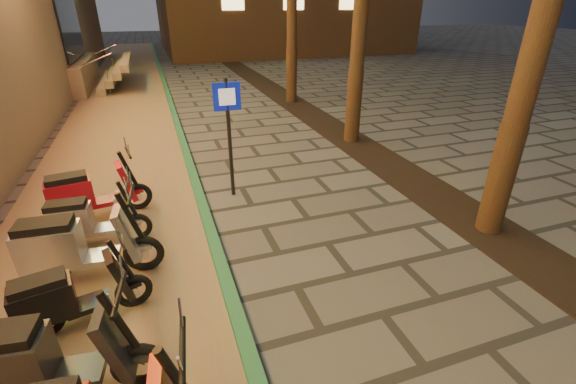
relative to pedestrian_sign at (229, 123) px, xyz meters
name	(u,v)px	position (x,y,z in m)	size (l,w,h in m)	color
parking_strip	(119,132)	(-2.37, 5.26, -1.48)	(3.40, 60.00, 0.01)	#8C7251
green_curb	(177,125)	(-0.67, 5.26, -1.43)	(0.18, 60.00, 0.10)	#286B43
planting_strip	(390,166)	(3.83, 0.26, -1.47)	(1.20, 40.00, 0.02)	black
pedestrian_sign	(229,123)	(0.00, 0.00, 0.00)	(0.50, 0.09, 2.29)	black
scooter_5	(39,361)	(-2.58, -3.85, -0.95)	(1.75, 0.68, 1.23)	black
scooter_6	(67,297)	(-2.51, -2.88, -1.03)	(1.47, 0.69, 1.04)	black
scooter_7	(74,246)	(-2.54, -1.93, -0.93)	(1.80, 0.63, 1.26)	black
scooter_8	(86,220)	(-2.50, -1.06, -1.03)	(1.49, 0.52, 1.05)	black
scooter_9	(87,194)	(-2.57, -0.16, -0.97)	(1.68, 0.71, 1.18)	black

